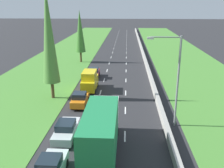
{
  "coord_description": "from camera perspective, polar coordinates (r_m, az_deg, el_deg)",
  "views": [
    {
      "loc": [
        1.76,
        -0.01,
        11.78
      ],
      "look_at": [
        -0.16,
        33.34,
        1.15
      ],
      "focal_mm": 40.71,
      "sensor_mm": 36.0,
      "label": 1
    }
  ],
  "objects": [
    {
      "name": "silver_hatchback_left_lane",
      "position": [
        19.15,
        -13.56,
        -17.74
      ],
      "size": [
        1.74,
        3.9,
        1.72
      ],
      "color": "silver",
      "rests_on": "ground"
    },
    {
      "name": "orange_hatchback_left_lane",
      "position": [
        30.64,
        -7.23,
        -3.41
      ],
      "size": [
        1.74,
        3.9,
        1.72
      ],
      "color": "orange",
      "rests_on": "ground"
    },
    {
      "name": "ground_plane",
      "position": [
        61.18,
        1.6,
        6.54
      ],
      "size": [
        300.0,
        300.0,
        0.0
      ],
      "primitive_type": "plane",
      "color": "#28282B",
      "rests_on": "ground"
    },
    {
      "name": "green_box_truck_centre_lane",
      "position": [
        20.25,
        -2.39,
        -10.64
      ],
      "size": [
        2.46,
        9.4,
        4.18
      ],
      "color": "black",
      "rests_on": "ground"
    },
    {
      "name": "grass_verge_right",
      "position": [
        62.43,
        14.96,
        6.19
      ],
      "size": [
        14.0,
        140.0,
        0.04
      ],
      "primitive_type": "cube",
      "color": "#478433",
      "rests_on": "ground"
    },
    {
      "name": "street_light_mast",
      "position": [
        24.85,
        13.89,
        1.85
      ],
      "size": [
        3.2,
        0.28,
        9.0
      ],
      "color": "gray",
      "rests_on": "ground"
    },
    {
      "name": "lane_markings",
      "position": [
        61.18,
        1.6,
        6.55
      ],
      "size": [
        3.64,
        116.0,
        0.01
      ],
      "color": "white",
      "rests_on": "ground"
    },
    {
      "name": "median_barrier",
      "position": [
        61.2,
        6.98,
        6.83
      ],
      "size": [
        0.44,
        120.0,
        0.85
      ],
      "primitive_type": "cube",
      "color": "#9E9B93",
      "rests_on": "ground"
    },
    {
      "name": "maroon_hatchback_left_lane",
      "position": [
        42.11,
        -4.13,
        2.54
      ],
      "size": [
        1.74,
        3.9,
        1.72
      ],
      "color": "maroon",
      "rests_on": "ground"
    },
    {
      "name": "grass_verge_left",
      "position": [
        62.83,
        -10.09,
        6.59
      ],
      "size": [
        14.0,
        140.0,
        0.04
      ],
      "primitive_type": "cube",
      "color": "#478433",
      "rests_on": "ground"
    },
    {
      "name": "yellow_van_left_lane_fifth",
      "position": [
        35.88,
        -5.03,
        0.77
      ],
      "size": [
        1.96,
        4.9,
        2.82
      ],
      "color": "yellow",
      "rests_on": "ground"
    },
    {
      "name": "poplar_tree_third",
      "position": [
        52.96,
        -7.21,
        11.64
      ],
      "size": [
        2.07,
        2.07,
        10.63
      ],
      "color": "#4C3823",
      "rests_on": "ground"
    },
    {
      "name": "poplar_tree_second",
      "position": [
        32.19,
        -14.05,
        10.51
      ],
      "size": [
        2.15,
        2.15,
        14.02
      ],
      "color": "#4C3823",
      "rests_on": "ground"
    },
    {
      "name": "silver_sedan_left_lane",
      "position": [
        23.81,
        -10.23,
        -10.08
      ],
      "size": [
        1.82,
        4.5,
        1.64
      ],
      "color": "silver",
      "rests_on": "ground"
    }
  ]
}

